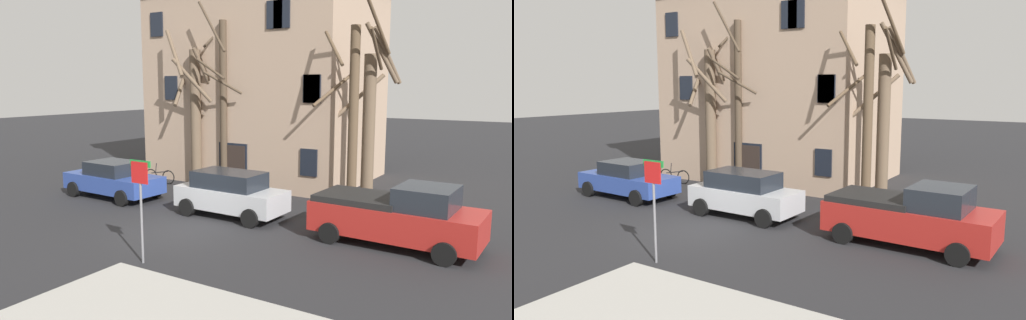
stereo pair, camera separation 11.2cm
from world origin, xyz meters
The scene contains 11 objects.
ground_plane centered at (0.00, 0.00, 0.00)m, with size 120.00×120.00×0.00m, color #262628.
building_main centered at (-2.91, 10.54, 5.80)m, with size 11.32×8.11×11.44m.
tree_bare_near centered at (-4.55, 6.39, 3.73)m, with size 2.82×2.32×7.62m.
tree_bare_mid centered at (-2.97, 6.58, 4.32)m, with size 2.27×2.49×8.76m.
tree_bare_far centered at (3.70, 6.25, 4.01)m, with size 2.74×2.85×8.42m.
tree_bare_end centered at (3.96, 7.42, 3.46)m, with size 2.91×2.91×7.39m.
car_blue_sedan centered at (-5.90, 2.29, 0.81)m, with size 4.70×2.22×1.62m.
car_silver_wagon centered at (0.36, 2.41, 0.90)m, with size 4.30×2.02×1.73m.
pickup_truck_red centered at (6.72, 2.38, 0.95)m, with size 5.23×2.46×1.97m.
street_sign_pole centered at (1.13, -3.01, 2.05)m, with size 0.76×0.07×2.93m.
bicycle_leaning centered at (-6.34, 5.69, 0.37)m, with size 1.74×0.33×1.03m.
Camera 2 is at (11.09, -12.62, 5.01)m, focal length 34.88 mm.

